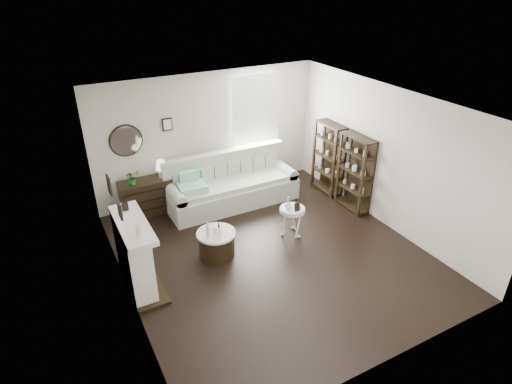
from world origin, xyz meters
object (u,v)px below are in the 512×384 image
sofa (231,187)px  drum_table (217,244)px  pedestal_table (292,210)px  dresser (149,196)px

sofa → drum_table: size_ratio=4.07×
pedestal_table → dresser: bearing=135.8°
drum_table → sofa: bearing=57.5°
dresser → pedestal_table: size_ratio=1.93×
dresser → pedestal_table: bearing=-44.2°
dresser → sofa: bearing=-12.8°
sofa → dresser: sofa is taller
sofa → pedestal_table: 1.78m
drum_table → pedestal_table: 1.56m
pedestal_table → sofa: bearing=105.4°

